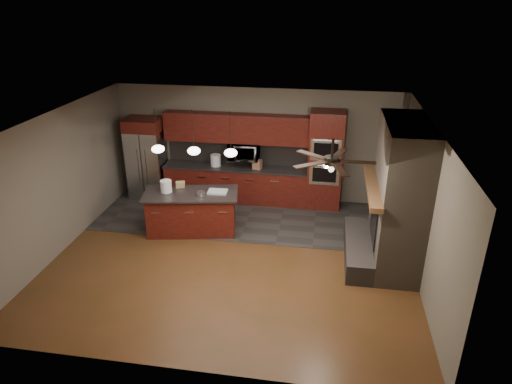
% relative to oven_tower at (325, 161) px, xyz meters
% --- Properties ---
extents(ground, '(7.00, 7.00, 0.00)m').
position_rel_oven_tower_xyz_m(ground, '(-1.70, -2.69, -1.19)').
color(ground, brown).
rests_on(ground, ground).
extents(ceiling, '(7.00, 6.00, 0.02)m').
position_rel_oven_tower_xyz_m(ceiling, '(-1.70, -2.69, 1.61)').
color(ceiling, white).
rests_on(ceiling, back_wall).
extents(back_wall, '(7.00, 0.02, 2.80)m').
position_rel_oven_tower_xyz_m(back_wall, '(-1.70, 0.31, 0.21)').
color(back_wall, '#72695B').
rests_on(back_wall, ground).
extents(right_wall, '(0.02, 6.00, 2.80)m').
position_rel_oven_tower_xyz_m(right_wall, '(1.80, -2.69, 0.21)').
color(right_wall, '#72695B').
rests_on(right_wall, ground).
extents(left_wall, '(0.02, 6.00, 2.80)m').
position_rel_oven_tower_xyz_m(left_wall, '(-5.20, -2.69, 0.21)').
color(left_wall, '#72695B').
rests_on(left_wall, ground).
extents(slate_tile_patch, '(7.00, 2.40, 0.01)m').
position_rel_oven_tower_xyz_m(slate_tile_patch, '(-1.70, -0.89, -1.19)').
color(slate_tile_patch, '#34322F').
rests_on(slate_tile_patch, ground).
extents(fireplace_column, '(1.30, 2.10, 2.80)m').
position_rel_oven_tower_xyz_m(fireplace_column, '(1.34, -2.29, 0.11)').
color(fireplace_column, brown).
rests_on(fireplace_column, ground).
extents(back_cabinetry, '(3.59, 0.64, 2.20)m').
position_rel_oven_tower_xyz_m(back_cabinetry, '(-2.18, 0.05, -0.30)').
color(back_cabinetry, maroon).
rests_on(back_cabinetry, ground).
extents(oven_tower, '(0.80, 0.63, 2.38)m').
position_rel_oven_tower_xyz_m(oven_tower, '(0.00, 0.00, 0.00)').
color(oven_tower, maroon).
rests_on(oven_tower, ground).
extents(microwave, '(0.73, 0.41, 0.50)m').
position_rel_oven_tower_xyz_m(microwave, '(-1.98, 0.06, 0.11)').
color(microwave, silver).
rests_on(microwave, back_cabinetry).
extents(refrigerator, '(0.87, 0.75, 2.05)m').
position_rel_oven_tower_xyz_m(refrigerator, '(-4.44, -0.07, -0.17)').
color(refrigerator, silver).
rests_on(refrigerator, ground).
extents(kitchen_island, '(2.14, 1.26, 0.92)m').
position_rel_oven_tower_xyz_m(kitchen_island, '(-2.81, -1.76, -0.73)').
color(kitchen_island, maroon).
rests_on(kitchen_island, ground).
extents(white_bucket, '(0.29, 0.29, 0.26)m').
position_rel_oven_tower_xyz_m(white_bucket, '(-3.33, -1.77, -0.14)').
color(white_bucket, white).
rests_on(white_bucket, kitchen_island).
extents(paint_can, '(0.17, 0.17, 0.11)m').
position_rel_oven_tower_xyz_m(paint_can, '(-2.55, -1.89, -0.22)').
color(paint_can, silver).
rests_on(paint_can, kitchen_island).
extents(paint_tray, '(0.42, 0.30, 0.04)m').
position_rel_oven_tower_xyz_m(paint_tray, '(-2.24, -1.63, -0.25)').
color(paint_tray, silver).
rests_on(paint_tray, kitchen_island).
extents(cardboard_box, '(0.23, 0.19, 0.12)m').
position_rel_oven_tower_xyz_m(cardboard_box, '(-3.12, -1.48, -0.21)').
color(cardboard_box, '#A58B55').
rests_on(cardboard_box, kitchen_island).
extents(counter_bucket, '(0.27, 0.27, 0.29)m').
position_rel_oven_tower_xyz_m(counter_bucket, '(-2.68, 0.01, -0.15)').
color(counter_bucket, white).
rests_on(counter_bucket, back_cabinetry).
extents(counter_box, '(0.24, 0.21, 0.23)m').
position_rel_oven_tower_xyz_m(counter_box, '(-1.63, -0.04, -0.18)').
color(counter_box, '#996B4F').
rests_on(counter_box, back_cabinetry).
extents(pendant_left, '(0.26, 0.26, 0.92)m').
position_rel_oven_tower_xyz_m(pendant_left, '(-3.35, -1.99, 0.77)').
color(pendant_left, black).
rests_on(pendant_left, ceiling).
extents(pendant_center, '(0.26, 0.26, 0.92)m').
position_rel_oven_tower_xyz_m(pendant_center, '(-2.60, -1.99, 0.77)').
color(pendant_center, black).
rests_on(pendant_center, ceiling).
extents(pendant_right, '(0.26, 0.26, 0.92)m').
position_rel_oven_tower_xyz_m(pendant_right, '(-1.85, -1.99, 0.77)').
color(pendant_right, black).
rests_on(pendant_right, ceiling).
extents(ceiling_fan, '(1.27, 1.33, 0.41)m').
position_rel_oven_tower_xyz_m(ceiling_fan, '(0.10, -3.49, 1.27)').
color(ceiling_fan, black).
rests_on(ceiling_fan, ceiling).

